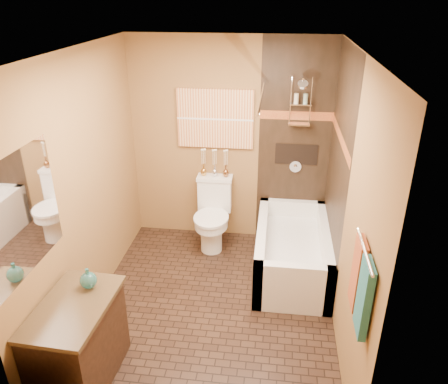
% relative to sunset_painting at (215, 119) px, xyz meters
% --- Properties ---
extents(floor, '(3.00, 3.00, 0.00)m').
position_rel_sunset_painting_xyz_m(floor, '(0.17, -1.48, -1.55)').
color(floor, black).
rests_on(floor, ground).
extents(wall_left, '(0.02, 3.00, 2.50)m').
position_rel_sunset_painting_xyz_m(wall_left, '(-1.03, -1.48, -0.30)').
color(wall_left, olive).
rests_on(wall_left, floor).
extents(wall_right, '(0.02, 3.00, 2.50)m').
position_rel_sunset_painting_xyz_m(wall_right, '(1.37, -1.48, -0.30)').
color(wall_right, olive).
rests_on(wall_right, floor).
extents(wall_back, '(2.40, 0.02, 2.50)m').
position_rel_sunset_painting_xyz_m(wall_back, '(0.17, 0.02, -0.30)').
color(wall_back, olive).
rests_on(wall_back, floor).
extents(wall_front, '(2.40, 0.02, 2.50)m').
position_rel_sunset_painting_xyz_m(wall_front, '(0.17, -2.98, -0.30)').
color(wall_front, olive).
rests_on(wall_front, floor).
extents(ceiling, '(3.00, 3.00, 0.00)m').
position_rel_sunset_painting_xyz_m(ceiling, '(0.17, -1.48, 0.95)').
color(ceiling, silver).
rests_on(ceiling, wall_back).
extents(alcove_tile_back, '(0.85, 0.01, 2.50)m').
position_rel_sunset_painting_xyz_m(alcove_tile_back, '(0.95, 0.01, -0.30)').
color(alcove_tile_back, black).
rests_on(alcove_tile_back, wall_back).
extents(alcove_tile_right, '(0.01, 1.50, 2.50)m').
position_rel_sunset_painting_xyz_m(alcove_tile_right, '(1.36, -0.73, -0.30)').
color(alcove_tile_right, black).
rests_on(alcove_tile_right, wall_right).
extents(mosaic_band_back, '(0.85, 0.01, 0.10)m').
position_rel_sunset_painting_xyz_m(mosaic_band_back, '(0.95, 0.00, 0.07)').
color(mosaic_band_back, maroon).
rests_on(mosaic_band_back, alcove_tile_back).
extents(mosaic_band_right, '(0.01, 1.50, 0.10)m').
position_rel_sunset_painting_xyz_m(mosaic_band_right, '(1.35, -0.73, 0.07)').
color(mosaic_band_right, maroon).
rests_on(mosaic_band_right, alcove_tile_right).
extents(alcove_niche, '(0.50, 0.01, 0.25)m').
position_rel_sunset_painting_xyz_m(alcove_niche, '(0.97, 0.01, -0.40)').
color(alcove_niche, black).
rests_on(alcove_niche, alcove_tile_back).
extents(shower_fixtures, '(0.24, 0.33, 1.16)m').
position_rel_sunset_painting_xyz_m(shower_fixtures, '(0.97, -0.10, 0.12)').
color(shower_fixtures, silver).
rests_on(shower_fixtures, floor).
extents(curtain_rod, '(0.03, 1.55, 0.03)m').
position_rel_sunset_painting_xyz_m(curtain_rod, '(0.57, -0.73, 0.47)').
color(curtain_rod, silver).
rests_on(curtain_rod, wall_back).
extents(towel_bar, '(0.02, 0.55, 0.02)m').
position_rel_sunset_painting_xyz_m(towel_bar, '(1.32, -2.53, -0.10)').
color(towel_bar, silver).
rests_on(towel_bar, wall_right).
extents(towel_teal, '(0.05, 0.22, 0.52)m').
position_rel_sunset_painting_xyz_m(towel_teal, '(1.33, -2.66, -0.37)').
color(towel_teal, '#1C5A5E').
rests_on(towel_teal, towel_bar).
extents(towel_rust, '(0.05, 0.22, 0.52)m').
position_rel_sunset_painting_xyz_m(towel_rust, '(1.33, -2.40, -0.37)').
color(towel_rust, '#9B391C').
rests_on(towel_rust, towel_bar).
extents(sunset_painting, '(0.90, 0.04, 0.70)m').
position_rel_sunset_painting_xyz_m(sunset_painting, '(0.00, 0.00, 0.00)').
color(sunset_painting, '#C55D2E').
rests_on(sunset_painting, wall_back).
extents(vanity_mirror, '(0.01, 1.00, 0.90)m').
position_rel_sunset_painting_xyz_m(vanity_mirror, '(-1.02, -2.48, -0.05)').
color(vanity_mirror, white).
rests_on(vanity_mirror, wall_left).
extents(bathtub, '(0.80, 1.50, 0.55)m').
position_rel_sunset_painting_xyz_m(bathtub, '(0.97, -0.73, -1.33)').
color(bathtub, white).
rests_on(bathtub, floor).
extents(toilet, '(0.43, 0.64, 0.85)m').
position_rel_sunset_painting_xyz_m(toilet, '(-0.00, -0.28, -1.12)').
color(toilet, white).
rests_on(toilet, floor).
extents(vanity, '(0.56, 0.88, 0.76)m').
position_rel_sunset_painting_xyz_m(vanity, '(-0.75, -2.48, -1.17)').
color(vanity, black).
rests_on(vanity, floor).
extents(teal_bottle, '(0.17, 0.17, 0.22)m').
position_rel_sunset_painting_xyz_m(teal_bottle, '(-0.70, -2.25, -0.70)').
color(teal_bottle, '#236965').
rests_on(teal_bottle, vanity).
extents(bud_vases, '(0.34, 0.07, 0.34)m').
position_rel_sunset_painting_xyz_m(bud_vases, '(-0.00, -0.09, -0.51)').
color(bud_vases, gold).
rests_on(bud_vases, toilet).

